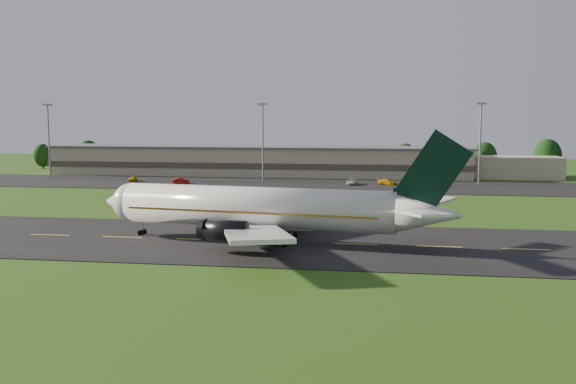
# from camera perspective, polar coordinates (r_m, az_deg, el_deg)

# --- Properties ---
(ground) EXTENTS (360.00, 360.00, 0.00)m
(ground) POSITION_cam_1_polar(r_m,az_deg,el_deg) (94.17, -14.53, -3.96)
(ground) COLOR #244E13
(ground) RESTS_ON ground
(taxiway) EXTENTS (220.00, 30.00, 0.10)m
(taxiway) POSITION_cam_1_polar(r_m,az_deg,el_deg) (94.16, -14.53, -3.93)
(taxiway) COLOR black
(taxiway) RESTS_ON ground
(apron) EXTENTS (260.00, 30.00, 0.10)m
(apron) POSITION_cam_1_polar(r_m,az_deg,el_deg) (162.12, -4.51, 0.74)
(apron) COLOR black
(apron) RESTS_ON ground
(airliner) EXTENTS (51.18, 41.85, 15.57)m
(airliner) POSITION_cam_1_polar(r_m,az_deg,el_deg) (87.33, -2.27, -1.48)
(airliner) COLOR white
(airliner) RESTS_ON ground
(terminal) EXTENTS (145.00, 16.00, 8.40)m
(terminal) POSITION_cam_1_polar(r_m,az_deg,el_deg) (184.14, -0.86, 2.72)
(terminal) COLOR tan
(terminal) RESTS_ON ground
(light_mast_west) EXTENTS (2.40, 1.20, 20.35)m
(light_mast_west) POSITION_cam_1_polar(r_m,az_deg,el_deg) (188.81, -20.51, 5.05)
(light_mast_west) COLOR gray
(light_mast_west) RESTS_ON ground
(light_mast_centre) EXTENTS (2.40, 1.20, 20.35)m
(light_mast_centre) POSITION_cam_1_polar(r_m,az_deg,el_deg) (168.04, -2.26, 5.31)
(light_mast_centre) COLOR gray
(light_mast_centre) RESTS_ON ground
(light_mast_east) EXTENTS (2.40, 1.20, 20.35)m
(light_mast_east) POSITION_cam_1_polar(r_m,az_deg,el_deg) (166.63, 16.73, 5.01)
(light_mast_east) COLOR gray
(light_mast_east) RESTS_ON ground
(tree_line) EXTENTS (195.56, 9.52, 10.55)m
(tree_line) POSITION_cam_1_polar(r_m,az_deg,el_deg) (191.77, 10.22, 3.09)
(tree_line) COLOR black
(tree_line) RESTS_ON ground
(service_vehicle_a) EXTENTS (1.95, 4.11, 1.36)m
(service_vehicle_a) POSITION_cam_1_polar(r_m,az_deg,el_deg) (171.64, -13.63, 1.15)
(service_vehicle_a) COLOR gold
(service_vehicle_a) RESTS_ON apron
(service_vehicle_b) EXTENTS (4.47, 2.67, 1.39)m
(service_vehicle_b) POSITION_cam_1_polar(r_m,az_deg,el_deg) (164.07, -9.49, 1.00)
(service_vehicle_b) COLOR #A5110B
(service_vehicle_b) RESTS_ON apron
(service_vehicle_c) EXTENTS (2.69, 5.25, 1.42)m
(service_vehicle_c) POSITION_cam_1_polar(r_m,az_deg,el_deg) (159.89, 5.69, 0.91)
(service_vehicle_c) COLOR silver
(service_vehicle_c) RESTS_ON apron
(service_vehicle_d) EXTENTS (5.24, 4.03, 1.42)m
(service_vehicle_d) POSITION_cam_1_polar(r_m,az_deg,el_deg) (160.82, 8.85, 0.90)
(service_vehicle_d) COLOR #CE940C
(service_vehicle_d) RESTS_ON apron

